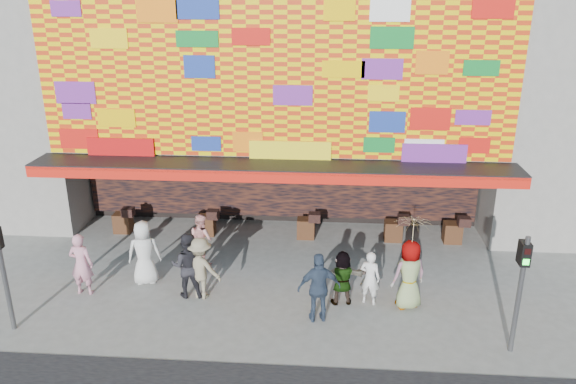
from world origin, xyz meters
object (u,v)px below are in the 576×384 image
signal_left (2,263)px  ped_b (81,264)px  ped_f (342,278)px  ped_h (370,278)px  ped_c (187,265)px  ped_g (409,275)px  parasol (413,234)px  ped_a (144,253)px  signal_right (521,282)px  ped_d (201,268)px  ped_e (319,288)px  ped_i (201,239)px

signal_left → ped_b: size_ratio=1.63×
ped_f → ped_h: size_ratio=1.00×
signal_left → ped_h: (9.13, 1.93, -1.09)m
ped_c → ped_g: size_ratio=0.98×
ped_c → parasol: 6.20m
ped_c → ped_h: ped_c is taller
ped_a → ped_c: ped_a is taller
ped_a → ped_b: size_ratio=1.05×
ped_a → ped_g: bearing=159.6°
signal_left → ped_g: (10.16, 1.81, -0.89)m
ped_g → ped_b: bearing=-21.7°
ped_a → ped_h: bearing=159.7°
signal_right → ped_a: bearing=165.1°
ped_c → ped_h: bearing=174.0°
ped_c → ped_d: (0.39, -0.06, -0.05)m
ped_c → ped_h: (5.05, -0.03, -0.17)m
signal_left → ped_g: bearing=10.1°
ped_c → ped_e: 3.82m
ped_c → ped_i: ped_c is taller
parasol → ped_e: bearing=-160.7°
ped_h → signal_left: bearing=32.0°
ped_b → ped_i: 3.63m
ped_b → parasol: 9.16m
ped_h → ped_e: bearing=55.1°
ped_b → ped_e: 6.74m
signal_right → ped_c: bearing=166.7°
ped_d → parasol: bearing=-165.2°
ped_f → ped_a: bearing=-16.5°
ped_f → parasol: 2.26m
ped_g → parasol: size_ratio=1.03×
signal_right → ped_d: 8.22m
signal_right → ped_e: 4.82m
ped_b → ped_i: size_ratio=1.13×
signal_right → ped_h: signal_right is taller
ped_c → ped_i: 2.04m
ped_f → ped_h: ped_f is taller
ped_e → ped_h: size_ratio=1.23×
ped_e → parasol: bearing=-172.8°
ped_f → ped_i: size_ratio=0.96×
signal_right → ped_e: (-4.64, 0.97, -0.90)m
signal_right → ped_i: 9.35m
signal_left → ped_e: bearing=7.1°
ped_b → ped_e: (6.68, -0.88, 0.04)m
signal_right → ped_h: (-3.27, 1.93, -1.09)m
signal_left → signal_right: bearing=0.0°
ped_h → parasol: parasol is taller
ped_d → parasol: 5.83m
signal_left → ped_e: 7.88m
ped_d → ped_b: bearing=16.6°
ped_f → ped_d: bearing=-9.9°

